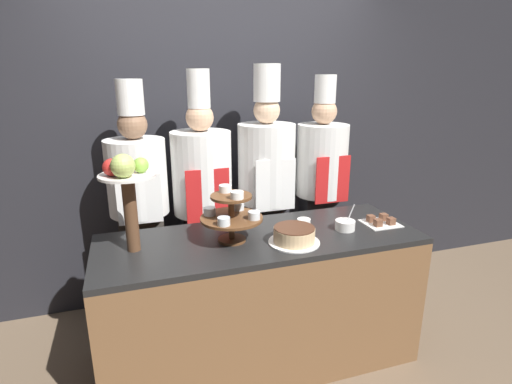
{
  "coord_description": "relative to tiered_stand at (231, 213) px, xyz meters",
  "views": [
    {
      "loc": [
        -0.71,
        -1.75,
        1.81
      ],
      "look_at": [
        0.0,
        0.44,
        1.12
      ],
      "focal_mm": 28.0,
      "sensor_mm": 36.0,
      "label": 1
    }
  ],
  "objects": [
    {
      "name": "chef_left",
      "position": [
        -0.49,
        0.62,
        -0.08
      ],
      "size": [
        0.4,
        0.4,
        1.77
      ],
      "color": "#38332D",
      "rests_on": "ground_plane"
    },
    {
      "name": "chef_right",
      "position": [
        0.89,
        0.62,
        -0.06
      ],
      "size": [
        0.39,
        0.39,
        1.8
      ],
      "color": "#28282D",
      "rests_on": "ground_plane"
    },
    {
      "name": "wall_back",
      "position": [
        0.18,
        1.02,
        0.36
      ],
      "size": [
        10.0,
        0.06,
        2.8
      ],
      "color": "#232328",
      "rests_on": "ground_plane"
    },
    {
      "name": "cup_white",
      "position": [
        0.49,
        0.07,
        -0.14
      ],
      "size": [
        0.08,
        0.08,
        0.05
      ],
      "color": "white",
      "rests_on": "buffet_counter"
    },
    {
      "name": "serving_bowl_near",
      "position": [
        0.72,
        -0.05,
        -0.14
      ],
      "size": [
        0.12,
        0.12,
        0.16
      ],
      "color": "white",
      "rests_on": "buffet_counter"
    },
    {
      "name": "cake_square_tray",
      "position": [
        0.99,
        -0.04,
        -0.15
      ],
      "size": [
        0.22,
        0.2,
        0.05
      ],
      "color": "white",
      "rests_on": "buffet_counter"
    },
    {
      "name": "cake_round",
      "position": [
        0.33,
        -0.14,
        -0.12
      ],
      "size": [
        0.3,
        0.3,
        0.1
      ],
      "color": "white",
      "rests_on": "buffet_counter"
    },
    {
      "name": "buffet_counter",
      "position": [
        0.18,
        0.01,
        -0.6
      ],
      "size": [
        1.93,
        0.69,
        0.87
      ],
      "color": "brown",
      "rests_on": "ground_plane"
    },
    {
      "name": "tiered_stand",
      "position": [
        0.0,
        0.0,
        0.0
      ],
      "size": [
        0.36,
        0.36,
        0.32
      ],
      "color": "brown",
      "rests_on": "buffet_counter"
    },
    {
      "name": "fruit_pedestal",
      "position": [
        -0.55,
        0.04,
        0.22
      ],
      "size": [
        0.3,
        0.3,
        0.56
      ],
      "color": "brown",
      "rests_on": "buffet_counter"
    },
    {
      "name": "chef_center_left",
      "position": [
        -0.05,
        0.62,
        -0.07
      ],
      "size": [
        0.42,
        0.42,
        1.83
      ],
      "color": "black",
      "rests_on": "ground_plane"
    },
    {
      "name": "chef_center_right",
      "position": [
        0.43,
        0.62,
        -0.03
      ],
      "size": [
        0.42,
        0.42,
        1.87
      ],
      "color": "#28282D",
      "rests_on": "ground_plane"
    }
  ]
}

